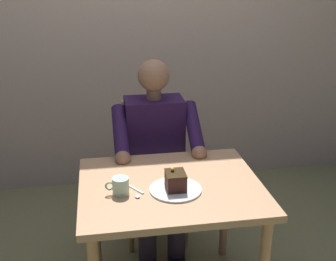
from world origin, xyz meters
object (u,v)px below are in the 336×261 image
(seated_person, at_px, (156,155))
(chair, at_px, (153,162))
(dining_table, at_px, (170,200))
(cake_slice, at_px, (176,180))
(coffee_cup, at_px, (120,186))
(dessert_spoon, at_px, (137,193))

(seated_person, bearing_deg, chair, -90.00)
(dining_table, xyz_separation_m, chair, (0.00, -0.70, -0.11))
(cake_slice, bearing_deg, chair, -89.07)
(coffee_cup, bearing_deg, chair, -108.62)
(seated_person, height_order, cake_slice, seated_person)
(cake_slice, xyz_separation_m, coffee_cup, (0.27, -0.01, -0.01))
(dining_table, distance_m, cake_slice, 0.16)
(coffee_cup, bearing_deg, cake_slice, 177.66)
(cake_slice, height_order, coffee_cup, cake_slice)
(chair, xyz_separation_m, dessert_spoon, (0.18, 0.77, 0.21))
(coffee_cup, xyz_separation_m, dessert_spoon, (-0.08, 0.01, -0.04))
(seated_person, relative_size, dessert_spoon, 8.89)
(seated_person, relative_size, cake_slice, 10.76)
(seated_person, relative_size, coffee_cup, 10.51)
(dining_table, relative_size, seated_person, 0.75)
(cake_slice, distance_m, coffee_cup, 0.27)
(chair, distance_m, seated_person, 0.22)
(seated_person, height_order, coffee_cup, seated_person)
(dining_table, bearing_deg, cake_slice, 99.91)
(dining_table, bearing_deg, dessert_spoon, 22.85)
(coffee_cup, bearing_deg, dining_table, -166.72)
(seated_person, xyz_separation_m, coffee_cup, (0.26, 0.58, 0.12))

